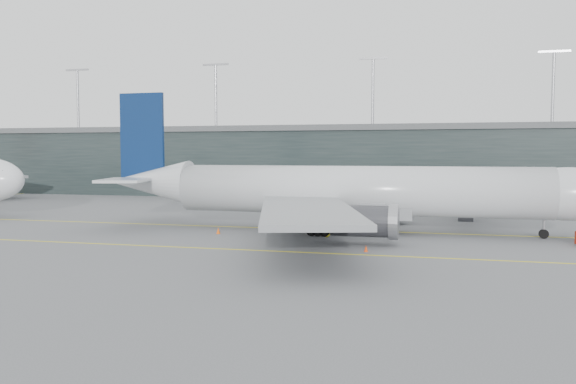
# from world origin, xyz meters

# --- Properties ---
(ground) EXTENTS (320.00, 320.00, 0.00)m
(ground) POSITION_xyz_m (0.00, 0.00, 0.00)
(ground) COLOR #5A5B5F
(ground) RESTS_ON ground
(taxiline_a) EXTENTS (160.00, 0.25, 0.02)m
(taxiline_a) POSITION_xyz_m (0.00, -4.00, 0.01)
(taxiline_a) COLOR yellow
(taxiline_a) RESTS_ON ground
(taxiline_b) EXTENTS (160.00, 0.25, 0.02)m
(taxiline_b) POSITION_xyz_m (0.00, -20.00, 0.01)
(taxiline_b) COLOR yellow
(taxiline_b) RESTS_ON ground
(taxiline_lead_main) EXTENTS (0.25, 60.00, 0.02)m
(taxiline_lead_main) POSITION_xyz_m (5.00, 20.00, 0.01)
(taxiline_lead_main) COLOR yellow
(taxiline_lead_main) RESTS_ON ground
(terminal) EXTENTS (240.00, 36.00, 29.00)m
(terminal) POSITION_xyz_m (-0.00, 58.00, 7.62)
(terminal) COLOR black
(terminal) RESTS_ON ground
(main_aircraft) EXTENTS (61.43, 57.87, 17.26)m
(main_aircraft) POSITION_xyz_m (7.34, -4.95, 4.84)
(main_aircraft) COLOR silver
(main_aircraft) RESTS_ON ground
(jet_bridge) EXTENTS (6.25, 44.38, 6.63)m
(jet_bridge) POSITION_xyz_m (21.84, 23.66, 4.97)
(jet_bridge) COLOR #27262B
(jet_bridge) RESTS_ON ground
(uld_a) EXTENTS (2.37, 1.97, 2.02)m
(uld_a) POSITION_xyz_m (-4.04, 9.24, 1.06)
(uld_a) COLOR #38383D
(uld_a) RESTS_ON ground
(uld_b) EXTENTS (2.43, 2.21, 1.81)m
(uld_b) POSITION_xyz_m (-1.61, 10.68, 0.95)
(uld_b) COLOR #38383D
(uld_b) RESTS_ON ground
(uld_c) EXTENTS (2.23, 1.90, 1.82)m
(uld_c) POSITION_xyz_m (-0.83, 10.81, 0.96)
(uld_c) COLOR #38383D
(uld_c) RESTS_ON ground
(cone_wing_stbd) EXTENTS (0.39, 0.39, 0.61)m
(cone_wing_stbd) POSITION_xyz_m (10.20, -18.28, 0.31)
(cone_wing_stbd) COLOR #FD430E
(cone_wing_stbd) RESTS_ON ground
(cone_wing_port) EXTENTS (0.45, 0.45, 0.71)m
(cone_wing_port) POSITION_xyz_m (11.12, 11.30, 0.36)
(cone_wing_port) COLOR #DF480C
(cone_wing_port) RESTS_ON ground
(cone_tail) EXTENTS (0.48, 0.48, 0.76)m
(cone_tail) POSITION_xyz_m (-7.80, -10.30, 0.38)
(cone_tail) COLOR #F65A0D
(cone_tail) RESTS_ON ground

